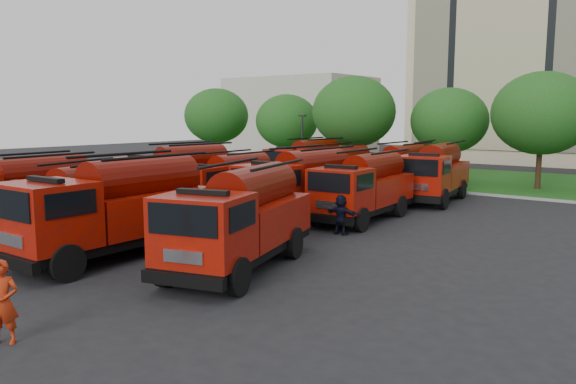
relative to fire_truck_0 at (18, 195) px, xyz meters
The scene contains 28 objects.
ground 10.39m from the fire_truck_0, 35.55° to the left, with size 140.00×140.00×0.00m, color black.
lawn 33.07m from the fire_truck_0, 75.37° to the left, with size 70.00×16.00×0.12m, color #1C5115.
curb 25.33m from the fire_truck_0, 70.73° to the left, with size 70.00×0.30×0.14m, color gray.
apartment_building 55.95m from the fire_truck_0, 79.14° to the left, with size 30.00×14.18×25.00m.
side_building 54.56m from the fire_truck_0, 113.43° to the left, with size 18.00×12.00×10.00m, color #ADA999.
tree_0 32.22m from the fire_truck_0, 119.24° to the left, with size 6.30×6.30×7.70m.
tree_1 30.10m from the fire_truck_0, 104.80° to the left, with size 5.71×5.71×6.98m.
tree_2 27.71m from the fire_truck_0, 89.28° to the left, with size 6.72×6.72×8.22m.
tree_3 31.00m from the fire_truck_0, 76.23° to the left, with size 5.88×5.88×7.19m.
tree_4 32.07m from the fire_truck_0, 63.25° to the left, with size 6.55×6.55×8.01m.
lamp_post_0 23.26m from the fire_truck_0, 94.09° to the left, with size 0.60×0.25×5.11m.
fire_truck_0 is the anchor object (origin of this frame).
fire_truck_1 3.73m from the fire_truck_0, ahead, with size 3.83×7.17×3.10m.
fire_truck_2 6.96m from the fire_truck_0, ahead, with size 3.09×7.91×3.56m.
fire_truck_3 11.64m from the fire_truck_0, ahead, with size 4.51×7.79×3.36m.
fire_truck_4 9.40m from the fire_truck_0, 92.96° to the left, with size 3.11×7.59×3.38m.
fire_truck_5 10.24m from the fire_truck_0, 71.30° to the left, with size 2.79×6.80×3.03m.
fire_truck_6 12.68m from the fire_truck_0, 52.22° to the left, with size 2.79×7.50×3.41m.
fire_truck_7 15.70m from the fire_truck_0, 48.51° to the left, with size 3.00×7.29×3.25m.
fire_truck_8 21.24m from the fire_truck_0, 89.52° to the left, with size 2.78×7.28×3.29m.
fire_truck_9 21.26m from the fire_truck_0, 80.82° to the left, with size 2.85×6.79×3.02m.
fire_truck_10 21.98m from the fire_truck_0, 69.26° to the left, with size 2.67×7.10×3.22m.
fire_truck_11 22.34m from the fire_truck_0, 61.41° to the left, with size 3.66×7.79×3.41m.
firefighter_0 13.22m from the fire_truck_0, 28.43° to the right, with size 0.70×0.51×1.92m, color #A2250C.
firefighter_2 11.93m from the fire_truck_0, ahead, with size 1.01×0.57×1.71m, color #A2250C.
firefighter_3 11.65m from the fire_truck_0, 10.60° to the left, with size 1.24×0.64×1.92m, color black.
firefighter_4 6.61m from the fire_truck_0, 62.19° to the left, with size 0.96×0.62×1.95m, color black.
firefighter_5 14.11m from the fire_truck_0, 36.18° to the left, with size 1.62×0.70×1.74m, color black.
Camera 1 is at (15.64, -17.90, 5.13)m, focal length 35.00 mm.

